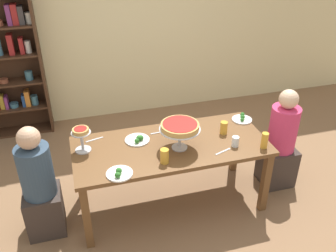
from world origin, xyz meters
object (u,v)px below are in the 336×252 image
Objects in this scene: beer_glass_amber_short at (224,128)px; cutlery_knife_near at (159,132)px; diner_head_east at (280,145)px; water_glass_clear_near at (235,141)px; beer_glass_amber_spare at (265,140)px; cutlery_fork_near at (95,140)px; cutlery_fork_far at (187,126)px; diner_head_west at (40,189)px; salad_plate_far_diner at (242,119)px; dining_table at (171,152)px; cutlery_knife_far at (223,152)px; salad_plate_spare at (138,139)px; personal_pizza_stand at (81,135)px; beer_glass_amber_tall at (165,156)px; salad_plate_near_diner at (119,173)px; deep_dish_pizza_stand at (180,127)px.

beer_glass_amber_short is 0.66m from cutlery_knife_near.
diner_head_east is 0.76m from water_glass_clear_near.
beer_glass_amber_spare is (0.27, -0.34, 0.01)m from beer_glass_amber_short.
cutlery_fork_near and cutlery_fork_far have the same top height.
diner_head_west is 2.16m from salad_plate_far_diner.
dining_table is at bearing 97.68° from cutlery_knife_near.
cutlery_knife_far is (-0.15, -0.06, -0.05)m from water_glass_clear_near.
salad_plate_spare is at bearing -1.07° from cutlery_fork_far.
cutlery_fork_far is (0.31, 0.04, 0.00)m from cutlery_knife_near.
cutlery_fork_near is at bearing 157.67° from dining_table.
diner_head_east is 11.32× the size of water_glass_clear_near.
personal_pizza_stand is 1.12× the size of salad_plate_far_diner.
cutlery_knife_far is at bearing 174.48° from beer_glass_amber_spare.
salad_plate_far_diner reaches higher than dining_table.
dining_table is 10.47× the size of cutlery_knife_far.
water_glass_clear_near is (0.58, -0.20, 0.14)m from dining_table.
beer_glass_amber_tall is (0.16, -0.41, 0.05)m from salad_plate_spare.
cutlery_fork_far is (0.39, 0.54, -0.07)m from beer_glass_amber_tall.
beer_glass_amber_spare is (-0.04, -0.54, 0.06)m from salad_plate_far_diner.
salad_plate_near_diner reaches higher than cutlery_knife_near.
diner_head_east is 6.39× the size of cutlery_knife_far.
salad_plate_spare is at bearing 147.47° from deep_dish_pizza_stand.
diner_head_west is 4.96× the size of salad_plate_near_diner.
cutlery_knife_far is at bearing -17.05° from personal_pizza_stand.
beer_glass_amber_spare is at bearing -19.44° from dining_table.
salad_plate_spare is at bearing 110.73° from beer_glass_amber_tall.
personal_pizza_stand is (-0.89, 0.21, -0.06)m from deep_dish_pizza_stand.
diner_head_east is 2.50m from diner_head_west.
salad_plate_near_diner is (-1.80, -0.35, 0.27)m from diner_head_east.
beer_glass_amber_spare is 1.56× the size of water_glass_clear_near.
cutlery_fork_near is at bearing 52.46° from personal_pizza_stand.
personal_pizza_stand is at bearing -6.67° from cutlery_fork_far.
diner_head_east is 1.00× the size of diner_head_west.
diner_head_east is 1.86m from salad_plate_near_diner.
deep_dish_pizza_stand reaches higher than personal_pizza_stand.
dining_table is 0.87m from personal_pizza_stand.
dining_table is 0.76m from cutlery_fork_near.
diner_head_east reaches higher than dining_table.
beer_glass_amber_spare reaches higher than salad_plate_far_diner.
personal_pizza_stand is at bearing 3.53° from cutlery_knife_near.
diner_head_east and diner_head_west have the same top height.
cutlery_knife_near is (-0.93, -0.00, -0.01)m from salad_plate_far_diner.
cutlery_knife_far is (-0.81, -0.27, 0.25)m from diner_head_east.
salad_plate_far_diner is at bearing 175.40° from cutlery_knife_near.
diner_head_east is 8.82× the size of beer_glass_amber_short.
salad_plate_spare is 1.36× the size of cutlery_knife_far.
deep_dish_pizza_stand is at bearing 43.10° from beer_glass_amber_tall.
beer_glass_amber_short is at bearing 127.69° from beer_glass_amber_spare.
deep_dish_pizza_stand is at bearing -158.10° from salad_plate_far_diner.
personal_pizza_stand is 1.72× the size of beer_glass_amber_tall.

